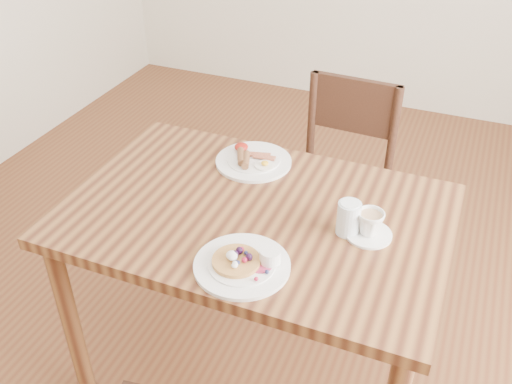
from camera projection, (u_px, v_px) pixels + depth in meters
ground at (256, 365)px, 2.22m from camera, size 5.00×5.00×0.00m
dining_table at (256, 235)px, 1.85m from camera, size 1.20×0.80×0.75m
chair_far at (339, 175)px, 2.44m from camera, size 0.44×0.44×0.88m
pancake_plate at (244, 263)px, 1.57m from camera, size 0.27×0.27×0.06m
breakfast_plate at (252, 160)px, 2.03m from camera, size 0.27×0.27×0.04m
teacup_saucer at (370, 225)px, 1.67m from camera, size 0.14×0.14×0.08m
water_glass at (348, 218)px, 1.68m from camera, size 0.07×0.07×0.11m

